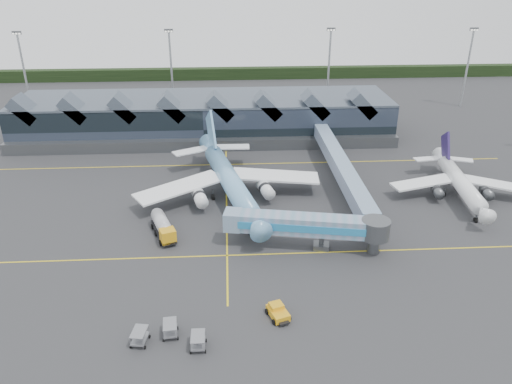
{
  "coord_description": "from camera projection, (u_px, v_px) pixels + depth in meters",
  "views": [
    {
      "loc": [
        0.63,
        -71.46,
        40.65
      ],
      "look_at": [
        5.0,
        3.36,
        5.0
      ],
      "focal_mm": 35.0,
      "sensor_mm": 36.0,
      "label": 1
    }
  ],
  "objects": [
    {
      "name": "regional_jet",
      "position": [
        459.0,
        181.0,
        91.98
      ],
      "size": [
        25.26,
        27.68,
        9.5
      ],
      "rotation": [
        0.0,
        0.0,
        -0.11
      ],
      "color": "white",
      "rests_on": "ground"
    },
    {
      "name": "tree_line_far",
      "position": [
        225.0,
        73.0,
        180.16
      ],
      "size": [
        260.0,
        4.0,
        4.0
      ],
      "primitive_type": "cube",
      "color": "black",
      "rests_on": "ground"
    },
    {
      "name": "terminal",
      "position": [
        205.0,
        117.0,
        122.18
      ],
      "size": [
        90.0,
        22.25,
        12.52
      ],
      "color": "black",
      "rests_on": "ground"
    },
    {
      "name": "taxi_stripes",
      "position": [
        227.0,
        202.0,
        90.87
      ],
      "size": [
        120.0,
        60.0,
        0.01
      ],
      "color": "yellow",
      "rests_on": "ground"
    },
    {
      "name": "ground",
      "position": [
        227.0,
        229.0,
        81.86
      ],
      "size": [
        260.0,
        260.0,
        0.0
      ],
      "primitive_type": "plane",
      "color": "#2B2B2D",
      "rests_on": "ground"
    },
    {
      "name": "jet_bridge",
      "position": [
        315.0,
        226.0,
        74.83
      ],
      "size": [
        24.71,
        7.94,
        5.61
      ],
      "rotation": [
        0.0,
        0.0,
        -0.19
      ],
      "color": "#658EA9",
      "rests_on": "ground"
    },
    {
      "name": "main_airliner",
      "position": [
        229.0,
        178.0,
        91.12
      ],
      "size": [
        34.16,
        39.94,
        12.95
      ],
      "rotation": [
        0.0,
        0.0,
        0.23
      ],
      "color": "#61A5C4",
      "rests_on": "ground"
    },
    {
      "name": "baggage_carts",
      "position": [
        169.0,
        335.0,
        57.58
      ],
      "size": [
        8.65,
        4.83,
        1.74
      ],
      "rotation": [
        0.0,
        0.0,
        -0.01
      ],
      "color": "gray",
      "rests_on": "ground"
    },
    {
      "name": "light_masts",
      "position": [
        302.0,
        71.0,
        134.21
      ],
      "size": [
        132.4,
        42.56,
        22.45
      ],
      "color": "#989CA0",
      "rests_on": "ground"
    },
    {
      "name": "fuel_truck",
      "position": [
        163.0,
        225.0,
        79.46
      ],
      "size": [
        4.98,
        9.0,
        3.05
      ],
      "rotation": [
        0.0,
        0.0,
        0.35
      ],
      "color": "black",
      "rests_on": "ground"
    },
    {
      "name": "pushback_tug",
      "position": [
        278.0,
        312.0,
        61.7
      ],
      "size": [
        3.13,
        3.98,
        1.61
      ],
      "rotation": [
        0.0,
        0.0,
        0.34
      ],
      "color": "gold",
      "rests_on": "ground"
    }
  ]
}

